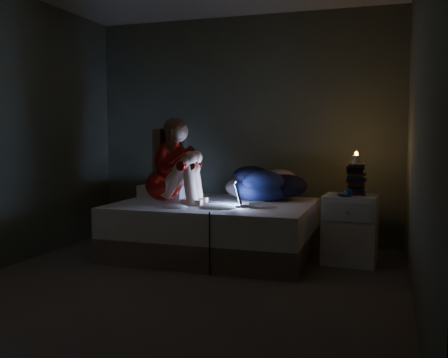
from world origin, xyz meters
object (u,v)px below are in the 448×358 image
at_px(nightstand, 350,229).
at_px(candle, 356,159).
at_px(laptop, 223,194).
at_px(bed, 215,229).
at_px(woman, 163,160).
at_px(phone, 344,196).

height_order(nightstand, candle, candle).
bearing_deg(candle, laptop, -162.49).
distance_m(bed, laptop, 0.48).
relative_size(bed, candle, 24.70).
bearing_deg(candle, woman, -168.31).
relative_size(bed, nightstand, 2.99).
xyz_separation_m(laptop, candle, (1.24, 0.39, 0.34)).
distance_m(nightstand, phone, 0.35).
height_order(candle, phone, candle).
xyz_separation_m(woman, laptop, (0.64, -0.00, -0.31)).
bearing_deg(laptop, woman, 164.33).
relative_size(bed, phone, 14.11).
distance_m(laptop, phone, 1.16).
height_order(bed, phone, phone).
bearing_deg(laptop, nightstand, -1.58).
height_order(laptop, phone, laptop).
relative_size(woman, laptop, 2.48).
bearing_deg(candle, phone, -117.41).
distance_m(bed, candle, 1.59).
distance_m(nightstand, candle, 0.69).
bearing_deg(nightstand, phone, -118.98).
height_order(bed, nightstand, nightstand).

